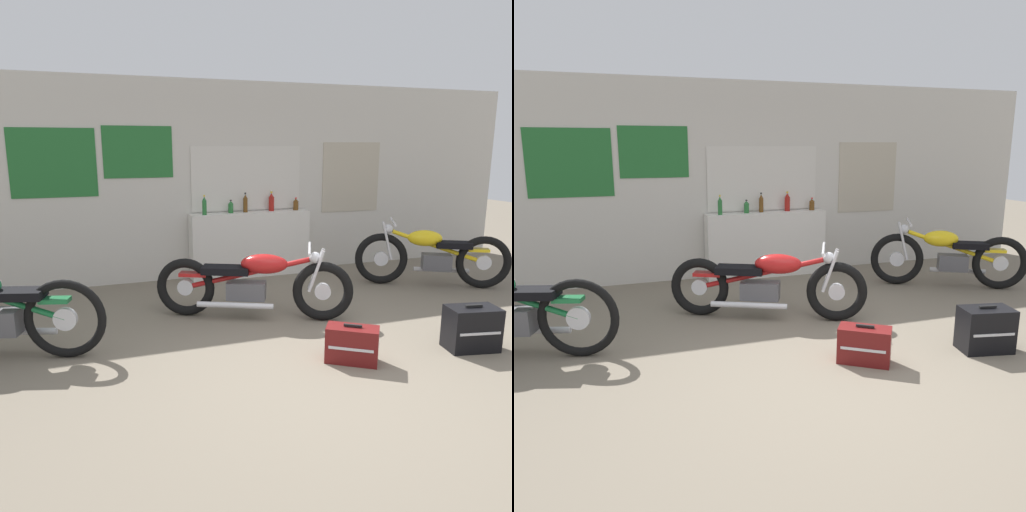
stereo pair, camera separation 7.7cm
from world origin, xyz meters
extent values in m
plane|color=#706656|center=(0.00, 0.00, 0.00)|extent=(24.00, 24.00, 0.00)
cube|color=beige|center=(0.00, 3.67, 1.40)|extent=(10.00, 0.06, 2.80)
cube|color=silver|center=(0.48, 3.63, 1.43)|extent=(1.61, 0.01, 0.86)
cube|color=beige|center=(0.48, 3.63, 1.43)|extent=(1.67, 0.01, 0.92)
cube|color=#B2A893|center=(2.21, 3.63, 1.41)|extent=(0.99, 0.01, 1.07)
cube|color=#23662D|center=(-1.07, 3.63, 1.82)|extent=(0.92, 0.01, 0.69)
cube|color=#23662D|center=(-2.15, 3.63, 1.68)|extent=(1.06, 0.01, 0.89)
cube|color=silver|center=(0.48, 3.49, 0.47)|extent=(1.79, 0.28, 0.95)
cylinder|color=#23662D|center=(-0.22, 3.45, 1.05)|extent=(0.06, 0.06, 0.20)
cone|color=#23662D|center=(-0.22, 3.45, 1.18)|extent=(0.05, 0.05, 0.06)
cylinder|color=gold|center=(-0.22, 3.45, 1.22)|extent=(0.02, 0.02, 0.02)
cylinder|color=#23662D|center=(0.19, 3.52, 1.02)|extent=(0.07, 0.07, 0.14)
cone|color=#23662D|center=(0.19, 3.52, 1.11)|extent=(0.06, 0.06, 0.04)
cylinder|color=black|center=(0.19, 3.52, 1.13)|extent=(0.03, 0.03, 0.02)
cylinder|color=#5B3814|center=(0.41, 3.53, 1.05)|extent=(0.07, 0.07, 0.21)
cone|color=#5B3814|center=(0.41, 3.53, 1.18)|extent=(0.06, 0.06, 0.06)
cylinder|color=black|center=(0.41, 3.53, 1.22)|extent=(0.03, 0.03, 0.02)
cylinder|color=maroon|center=(0.82, 3.54, 1.05)|extent=(0.08, 0.08, 0.21)
cone|color=maroon|center=(0.82, 3.54, 1.19)|extent=(0.07, 0.07, 0.06)
cylinder|color=gold|center=(0.82, 3.54, 1.23)|extent=(0.03, 0.03, 0.02)
cylinder|color=#5B3814|center=(1.21, 3.51, 1.02)|extent=(0.08, 0.08, 0.14)
cone|color=#5B3814|center=(1.21, 3.51, 1.10)|extent=(0.07, 0.07, 0.04)
cylinder|color=red|center=(1.21, 3.51, 1.13)|extent=(0.03, 0.03, 0.02)
torus|color=black|center=(0.60, 1.37, 0.33)|extent=(0.65, 0.38, 0.67)
cylinder|color=silver|center=(0.60, 1.37, 0.33)|extent=(0.19, 0.14, 0.18)
torus|color=black|center=(-0.80, 2.04, 0.33)|extent=(0.65, 0.38, 0.67)
cylinder|color=silver|center=(-0.80, 2.04, 0.33)|extent=(0.19, 0.14, 0.18)
cube|color=#4C4C51|center=(-0.17, 1.74, 0.32)|extent=(0.49, 0.39, 0.20)
cylinder|color=#B21919|center=(-0.17, 1.74, 0.51)|extent=(1.29, 0.66, 0.41)
ellipsoid|color=#B21919|center=(0.01, 1.65, 0.63)|extent=(0.58, 0.44, 0.22)
cube|color=black|center=(-0.38, 1.84, 0.55)|extent=(0.58, 0.44, 0.08)
cube|color=#B21919|center=(-0.71, 2.00, 0.49)|extent=(0.34, 0.26, 0.04)
cylinder|color=silver|center=(0.55, 1.46, 0.57)|extent=(0.18, 0.11, 0.47)
cylinder|color=silver|center=(0.50, 1.35, 0.57)|extent=(0.18, 0.11, 0.47)
cylinder|color=silver|center=(0.46, 1.44, 0.81)|extent=(0.31, 0.59, 0.03)
sphere|color=silver|center=(0.51, 1.41, 0.71)|extent=(0.13, 0.13, 0.13)
cylinder|color=silver|center=(-0.33, 1.66, 0.18)|extent=(0.79, 0.43, 0.06)
torus|color=black|center=(-2.06, 1.26, 0.37)|extent=(0.73, 0.29, 0.74)
cylinder|color=silver|center=(-2.06, 1.26, 0.37)|extent=(0.22, 0.11, 0.21)
cube|color=#4C4C51|center=(-2.62, 1.43, 0.35)|extent=(0.41, 0.32, 0.23)
cube|color=black|center=(-2.44, 1.37, 0.61)|extent=(0.49, 0.36, 0.08)
cube|color=#196B38|center=(-2.14, 1.28, 0.55)|extent=(0.29, 0.21, 0.04)
cylinder|color=silver|center=(-2.50, 1.53, 0.20)|extent=(0.71, 0.27, 0.06)
torus|color=black|center=(2.05, 2.45, 0.36)|extent=(0.68, 0.44, 0.72)
cylinder|color=silver|center=(2.05, 2.45, 0.36)|extent=(0.21, 0.16, 0.20)
torus|color=black|center=(3.23, 1.80, 0.36)|extent=(0.68, 0.44, 0.72)
cylinder|color=silver|center=(3.23, 1.80, 0.36)|extent=(0.21, 0.16, 0.20)
cube|color=#4C4C51|center=(2.70, 2.09, 0.34)|extent=(0.44, 0.38, 0.22)
cylinder|color=yellow|center=(2.70, 2.09, 0.55)|extent=(1.10, 0.65, 0.44)
ellipsoid|color=yellow|center=(2.55, 2.18, 0.67)|extent=(0.52, 0.43, 0.22)
cube|color=black|center=(2.88, 1.99, 0.59)|extent=(0.52, 0.43, 0.08)
cube|color=yellow|center=(3.16, 1.83, 0.53)|extent=(0.30, 0.25, 0.04)
cylinder|color=silver|center=(2.08, 2.37, 0.62)|extent=(0.16, 0.11, 0.52)
cylinder|color=silver|center=(2.14, 2.47, 0.62)|extent=(0.16, 0.11, 0.52)
cylinder|color=silver|center=(2.17, 2.39, 0.88)|extent=(0.34, 0.57, 0.03)
sphere|color=silver|center=(2.12, 2.42, 0.78)|extent=(0.13, 0.13, 0.13)
cylinder|color=silver|center=(2.85, 2.17, 0.20)|extent=(0.68, 0.42, 0.06)
cube|color=black|center=(1.57, 0.17, 0.21)|extent=(0.52, 0.37, 0.42)
cube|color=silver|center=(1.54, 0.03, 0.21)|extent=(0.40, 0.09, 0.02)
cube|color=black|center=(1.57, 0.17, 0.43)|extent=(0.17, 0.06, 0.02)
cube|color=maroon|center=(0.35, 0.30, 0.16)|extent=(0.51, 0.45, 0.33)
cube|color=silver|center=(0.28, 0.20, 0.16)|extent=(0.33, 0.23, 0.02)
cube|color=black|center=(0.35, 0.30, 0.34)|extent=(0.15, 0.11, 0.02)
camera|label=1|loc=(-1.86, -3.36, 1.92)|focal=35.00mm
camera|label=2|loc=(-1.79, -3.39, 1.92)|focal=35.00mm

